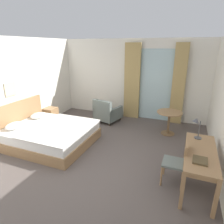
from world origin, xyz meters
The scene contains 14 objects.
ground centered at (0.00, 0.00, -0.05)m, with size 5.99×7.67×0.10m, color #564C47.
wall_back centered at (0.00, 3.57, 1.41)m, with size 5.59×0.12×2.83m, color white.
balcony_glass_door centered at (0.84, 3.49, 1.24)m, with size 1.16×0.02×2.49m, color silver.
curtain_panel_left centered at (0.04, 3.39, 1.34)m, with size 0.57×0.10×2.69m, color tan.
curtain_panel_right centered at (1.64, 3.39, 1.34)m, with size 0.42×0.10×2.69m, color tan.
bed centered at (-1.51, 0.54, 0.28)m, with size 2.27×1.91×1.08m.
nightstand centered at (-2.44, 1.83, 0.27)m, with size 0.40×0.42×0.53m.
writing_desk centered at (2.29, 0.16, 0.65)m, with size 0.57×1.55×0.74m.
desk_chair centered at (1.92, 0.06, 0.51)m, with size 0.42×0.43×0.91m.
desk_lamp centered at (2.18, 0.66, 1.09)m, with size 0.24×0.20×0.49m.
closed_book centered at (2.25, -0.22, 0.76)m, with size 0.23×0.27×0.03m, color brown.
armchair_by_window centered at (-0.63, 2.63, 0.33)m, with size 0.92×0.96×0.84m.
round_cafe_table centered at (1.51, 2.36, 0.53)m, with size 0.75×0.75×0.71m.
framed_picture centered at (-2.66, 0.54, 1.43)m, with size 0.03×0.37×0.37m.
Camera 1 is at (1.90, -3.38, 2.59)m, focal length 31.23 mm.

